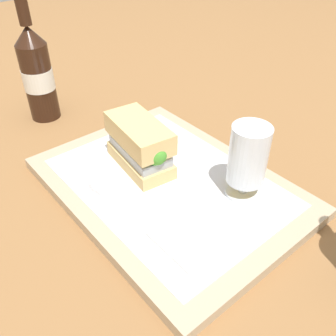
# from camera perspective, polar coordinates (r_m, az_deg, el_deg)

# --- Properties ---
(ground_plane) EXTENTS (3.00, 3.00, 0.00)m
(ground_plane) POSITION_cam_1_polar(r_m,az_deg,el_deg) (0.64, 0.00, -3.56)
(ground_plane) COLOR olive
(tray) EXTENTS (0.44, 0.32, 0.02)m
(tray) POSITION_cam_1_polar(r_m,az_deg,el_deg) (0.63, 0.00, -2.88)
(tray) COLOR tan
(tray) RESTS_ON ground_plane
(placemat) EXTENTS (0.38, 0.27, 0.00)m
(placemat) POSITION_cam_1_polar(r_m,az_deg,el_deg) (0.63, 0.00, -2.14)
(placemat) COLOR silver
(placemat) RESTS_ON tray
(plate) EXTENTS (0.19, 0.19, 0.01)m
(plate) POSITION_cam_1_polar(r_m,az_deg,el_deg) (0.65, -4.18, -0.05)
(plate) COLOR white
(plate) RESTS_ON placemat
(sandwich) EXTENTS (0.14, 0.08, 0.08)m
(sandwich) POSITION_cam_1_polar(r_m,az_deg,el_deg) (0.61, -4.23, 3.51)
(sandwich) COLOR tan
(sandwich) RESTS_ON plate
(beer_glass) EXTENTS (0.06, 0.06, 0.12)m
(beer_glass) POSITION_cam_1_polar(r_m,az_deg,el_deg) (0.57, 12.18, 1.40)
(beer_glass) COLOR silver
(beer_glass) RESTS_ON placemat
(napkin_folded) EXTENTS (0.09, 0.07, 0.01)m
(napkin_folded) POSITION_cam_1_polar(r_m,az_deg,el_deg) (0.53, 2.74, -11.14)
(napkin_folded) COLOR white
(napkin_folded) RESTS_ON placemat
(second_bottle) EXTENTS (0.07, 0.07, 0.27)m
(second_bottle) POSITION_cam_1_polar(r_m,az_deg,el_deg) (0.86, -19.53, 13.65)
(second_bottle) COLOR black
(second_bottle) RESTS_ON ground_plane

